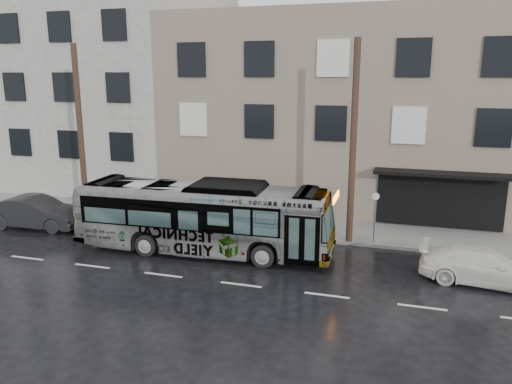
% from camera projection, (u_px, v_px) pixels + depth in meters
% --- Properties ---
extents(ground, '(120.00, 120.00, 0.00)m').
position_uv_depth(ground, '(190.00, 254.00, 21.74)').
color(ground, black).
rests_on(ground, ground).
extents(sidewalk, '(90.00, 3.60, 0.15)m').
position_uv_depth(sidewalk, '(228.00, 221.00, 26.29)').
color(sidewalk, gray).
rests_on(sidewalk, ground).
extents(building_taupe, '(20.00, 12.00, 11.00)m').
position_uv_depth(building_taupe, '(345.00, 110.00, 30.92)').
color(building_taupe, gray).
rests_on(building_taupe, ground).
extents(building_grey, '(26.00, 15.00, 16.00)m').
position_uv_depth(building_grey, '(47.00, 70.00, 38.21)').
color(building_grey, beige).
rests_on(building_grey, ground).
extents(utility_pole_front, '(0.30, 0.30, 9.00)m').
position_uv_depth(utility_pole_front, '(353.00, 144.00, 21.93)').
color(utility_pole_front, '#452F22').
rests_on(utility_pole_front, sidewalk).
extents(utility_pole_rear, '(0.30, 0.30, 9.00)m').
position_uv_depth(utility_pole_rear, '(80.00, 133.00, 25.86)').
color(utility_pole_rear, '#452F22').
rests_on(utility_pole_rear, sidewalk).
extents(sign_post, '(0.06, 0.06, 2.40)m').
position_uv_depth(sign_post, '(375.00, 218.00, 22.37)').
color(sign_post, slate).
rests_on(sign_post, sidewalk).
extents(bus, '(11.39, 3.03, 3.15)m').
position_uv_depth(bus, '(203.00, 217.00, 21.65)').
color(bus, '#B2B2B2').
rests_on(bus, ground).
extents(white_sedan, '(4.77, 2.32, 1.34)m').
position_uv_depth(white_sedan, '(484.00, 266.00, 18.54)').
color(white_sedan, white).
rests_on(white_sedan, ground).
extents(dark_sedan, '(5.03, 2.05, 1.62)m').
position_uv_depth(dark_sedan, '(36.00, 212.00, 25.24)').
color(dark_sedan, black).
rests_on(dark_sedan, ground).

